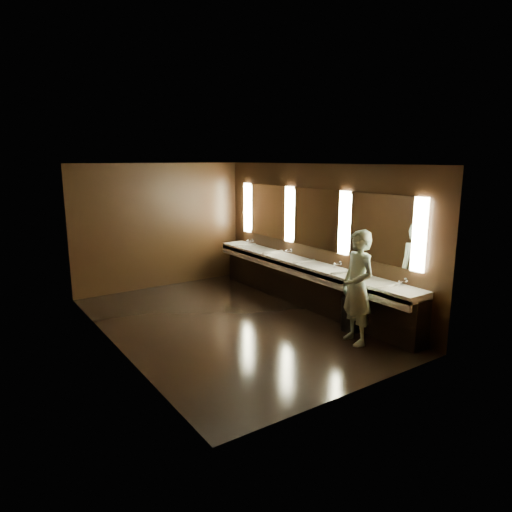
# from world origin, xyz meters

# --- Properties ---
(floor) EXTENTS (6.00, 6.00, 0.00)m
(floor) POSITION_xyz_m (0.00, 0.00, 0.00)
(floor) COLOR black
(floor) RESTS_ON ground
(ceiling) EXTENTS (4.00, 6.00, 0.02)m
(ceiling) POSITION_xyz_m (0.00, 0.00, 2.80)
(ceiling) COLOR #2D2D2B
(ceiling) RESTS_ON wall_back
(wall_back) EXTENTS (4.00, 0.02, 2.80)m
(wall_back) POSITION_xyz_m (0.00, 3.00, 1.40)
(wall_back) COLOR black
(wall_back) RESTS_ON floor
(wall_front) EXTENTS (4.00, 0.02, 2.80)m
(wall_front) POSITION_xyz_m (0.00, -3.00, 1.40)
(wall_front) COLOR black
(wall_front) RESTS_ON floor
(wall_left) EXTENTS (0.02, 6.00, 2.80)m
(wall_left) POSITION_xyz_m (-2.00, 0.00, 1.40)
(wall_left) COLOR black
(wall_left) RESTS_ON floor
(wall_right) EXTENTS (0.02, 6.00, 2.80)m
(wall_right) POSITION_xyz_m (2.00, 0.00, 1.40)
(wall_right) COLOR black
(wall_right) RESTS_ON floor
(sink_counter) EXTENTS (0.55, 5.40, 1.01)m
(sink_counter) POSITION_xyz_m (1.79, 0.00, 0.50)
(sink_counter) COLOR black
(sink_counter) RESTS_ON floor
(mirror_band) EXTENTS (0.06, 5.03, 1.15)m
(mirror_band) POSITION_xyz_m (1.98, -0.00, 1.75)
(mirror_band) COLOR #FBF7C5
(mirror_band) RESTS_ON wall_right
(person) EXTENTS (0.57, 0.74, 1.83)m
(person) POSITION_xyz_m (1.23, -1.88, 0.91)
(person) COLOR #84BAC4
(person) RESTS_ON floor
(trash_bin) EXTENTS (0.47, 0.47, 0.56)m
(trash_bin) POSITION_xyz_m (1.58, -1.45, 0.28)
(trash_bin) COLOR black
(trash_bin) RESTS_ON floor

